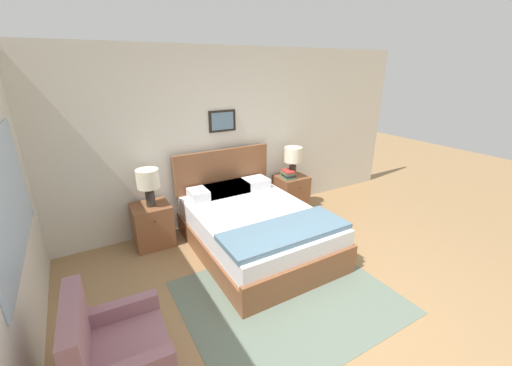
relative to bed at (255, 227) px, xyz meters
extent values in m
plane|color=#99754C|center=(-0.06, -1.69, -0.31)|extent=(16.00, 16.00, 0.00)
cube|color=beige|center=(-0.06, 1.08, 0.99)|extent=(7.11, 0.06, 2.60)
cube|color=black|center=(0.05, 1.04, 1.25)|extent=(0.42, 0.02, 0.31)
cube|color=slate|center=(0.05, 1.03, 1.25)|extent=(0.35, 0.00, 0.25)
cube|color=beige|center=(-2.44, -0.32, 0.99)|extent=(0.06, 5.14, 2.60)
cube|color=#9EBCDB|center=(-2.40, -0.29, 1.04)|extent=(0.02, 1.80, 1.00)
cube|color=slate|center=(-0.19, -1.04, -0.31)|extent=(2.14, 1.80, 0.01)
cube|color=brown|center=(0.00, -0.05, -0.17)|extent=(1.52, 2.08, 0.28)
cube|color=brown|center=(0.00, -1.05, 0.01)|extent=(1.52, 0.06, 0.08)
cube|color=silver|center=(0.00, -0.05, 0.10)|extent=(1.46, 1.99, 0.27)
cube|color=brown|center=(0.00, 0.96, 0.54)|extent=(1.52, 0.06, 0.61)
cube|color=slate|center=(0.00, -0.69, 0.27)|extent=(1.49, 0.58, 0.06)
cube|color=silver|center=(-0.36, 0.73, 0.31)|extent=(0.52, 0.32, 0.14)
cube|color=silver|center=(0.37, 0.73, 0.31)|extent=(0.52, 0.32, 0.14)
cube|color=gray|center=(0.00, 0.73, 0.31)|extent=(0.52, 0.32, 0.14)
cube|color=gray|center=(-0.11, 0.73, 0.31)|extent=(0.52, 0.32, 0.14)
cube|color=#8E606B|center=(-1.83, -1.23, -0.11)|extent=(0.68, 0.76, 0.40)
cube|color=#8E606B|center=(-2.09, -1.22, 0.32)|extent=(0.16, 0.73, 0.46)
cube|color=#8E606B|center=(-1.81, -0.92, 0.16)|extent=(0.65, 0.14, 0.14)
cube|color=brown|center=(-1.16, 0.78, -0.02)|extent=(0.49, 0.45, 0.59)
sphere|color=#332D28|center=(-1.16, 0.54, 0.15)|extent=(0.02, 0.02, 0.02)
cube|color=brown|center=(1.16, 0.78, -0.02)|extent=(0.49, 0.45, 0.59)
sphere|color=#332D28|center=(1.16, 0.54, 0.15)|extent=(0.02, 0.02, 0.02)
cylinder|color=#2D2823|center=(-1.15, 0.75, 0.38)|extent=(0.12, 0.12, 0.20)
cylinder|color=#2D2823|center=(-1.15, 0.75, 0.51)|extent=(0.02, 0.02, 0.06)
cylinder|color=beige|center=(-1.15, 0.75, 0.66)|extent=(0.29, 0.29, 0.24)
cylinder|color=#2D2823|center=(1.16, 0.75, 0.38)|extent=(0.12, 0.12, 0.20)
cylinder|color=#2D2823|center=(1.16, 0.75, 0.51)|extent=(0.02, 0.02, 0.06)
cylinder|color=beige|center=(1.16, 0.75, 0.66)|extent=(0.29, 0.29, 0.24)
cube|color=#4C7551|center=(1.05, 0.73, 0.29)|extent=(0.19, 0.24, 0.03)
cube|color=#232328|center=(1.05, 0.73, 0.32)|extent=(0.17, 0.23, 0.04)
cube|color=#4C7551|center=(1.05, 0.73, 0.36)|extent=(0.18, 0.22, 0.04)
cube|color=#B7332D|center=(1.05, 0.73, 0.39)|extent=(0.18, 0.25, 0.03)
camera|label=1|loc=(-1.85, -3.22, 2.02)|focal=22.00mm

